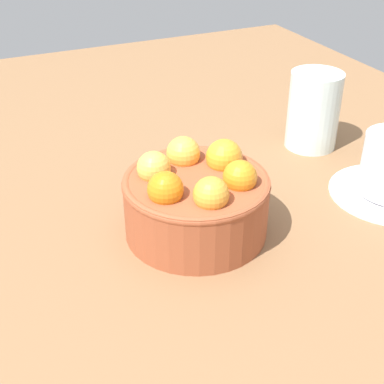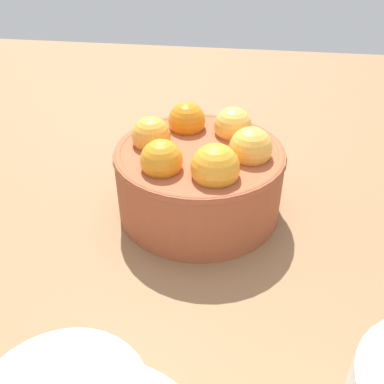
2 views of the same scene
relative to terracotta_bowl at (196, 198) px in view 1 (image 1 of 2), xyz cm
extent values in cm
cube|color=brown|center=(0.04, -0.03, -6.41)|extent=(147.62, 113.27, 4.03)
cylinder|color=#9E4C2D|center=(0.04, -0.03, -0.95)|extent=(16.02, 16.02, 6.89)
torus|color=#9E4C2D|center=(0.04, -0.03, 2.09)|extent=(16.22, 16.22, 1.00)
sphere|color=orange|center=(1.91, -4.36, 3.31)|extent=(3.79, 3.79, 3.79)
sphere|color=gold|center=(4.72, -0.57, 3.31)|extent=(3.71, 3.71, 3.71)
sphere|color=orange|center=(2.85, 3.76, 3.31)|extent=(3.69, 3.69, 3.69)
sphere|color=orange|center=(-1.84, 4.30, 3.31)|extent=(4.18, 4.18, 4.18)
sphere|color=#F4AB41|center=(-4.65, 0.51, 3.31)|extent=(3.92, 3.92, 3.92)
sphere|color=#ECB249|center=(-2.78, -3.82, 3.31)|extent=(3.75, 3.75, 3.75)
cylinder|color=silver|center=(-12.88, 24.52, 1.16)|extent=(7.43, 7.43, 11.12)
camera|label=1|loc=(46.59, -21.77, 32.30)|focal=51.49mm
camera|label=2|loc=(-4.31, 34.59, 21.91)|focal=39.87mm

